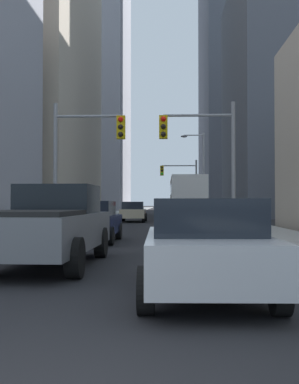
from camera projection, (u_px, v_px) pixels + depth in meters
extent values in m
cube|color=#9E9E99|center=(112.00, 215.00, 52.99)|extent=(3.60, 160.00, 0.15)
cube|color=#9E9E99|center=(206.00, 215.00, 52.55)|extent=(3.60, 160.00, 0.15)
cube|color=silver|center=(186.00, 196.00, 37.92)|extent=(2.59, 11.52, 2.90)
cube|color=black|center=(171.00, 190.00, 37.98)|extent=(0.11, 10.58, 0.80)
cube|color=red|center=(171.00, 204.00, 37.96)|extent=(0.10, 10.58, 0.28)
cylinder|color=black|center=(172.00, 213.00, 41.96)|extent=(0.32, 1.00, 1.00)
cylinder|color=black|center=(198.00, 213.00, 41.86)|extent=(0.32, 1.00, 1.00)
cylinder|color=black|center=(172.00, 216.00, 34.72)|extent=(0.32, 1.00, 1.00)
cylinder|color=black|center=(204.00, 216.00, 34.62)|extent=(0.32, 1.00, 1.00)
cube|color=slate|center=(49.00, 231.00, 10.82)|extent=(2.13, 5.45, 0.80)
cube|color=black|center=(59.00, 199.00, 11.81)|extent=(1.84, 1.84, 0.70)
cube|color=black|center=(31.00, 213.00, 9.49)|extent=(1.82, 2.42, 0.10)
cylinder|color=black|center=(29.00, 242.00, 12.58)|extent=(0.28, 0.80, 0.80)
cylinder|color=black|center=(101.00, 243.00, 12.50)|extent=(0.28, 0.80, 0.80)
cylinder|color=black|center=(75.00, 258.00, 9.05)|extent=(0.28, 0.80, 0.80)
cube|color=#B7BABF|center=(205.00, 254.00, 7.45)|extent=(1.89, 4.24, 0.65)
cube|color=black|center=(205.00, 217.00, 7.32)|extent=(1.63, 1.94, 0.55)
cylinder|color=black|center=(153.00, 264.00, 8.82)|extent=(0.22, 0.64, 0.64)
cylinder|color=black|center=(246.00, 264.00, 8.75)|extent=(0.22, 0.64, 0.64)
cylinder|color=black|center=(146.00, 290.00, 6.14)|extent=(0.22, 0.64, 0.64)
cylinder|color=black|center=(280.00, 291.00, 6.07)|extent=(0.22, 0.64, 0.64)
cube|color=#141E4C|center=(91.00, 225.00, 17.43)|extent=(1.86, 4.23, 0.65)
cube|color=black|center=(91.00, 208.00, 17.29)|extent=(1.61, 1.92, 0.55)
cylinder|color=black|center=(75.00, 231.00, 18.80)|extent=(0.22, 0.64, 0.64)
cylinder|color=black|center=(119.00, 231.00, 18.73)|extent=(0.22, 0.64, 0.64)
cylinder|color=black|center=(60.00, 236.00, 16.12)|extent=(0.22, 0.64, 0.64)
cylinder|color=black|center=(110.00, 236.00, 16.04)|extent=(0.22, 0.64, 0.64)
cube|color=#C6B793|center=(133.00, 213.00, 35.62)|extent=(1.90, 4.24, 0.65)
cube|color=black|center=(133.00, 205.00, 35.48)|extent=(1.63, 1.94, 0.55)
cylinder|color=black|center=(124.00, 217.00, 36.99)|extent=(0.22, 0.64, 0.64)
cylinder|color=black|center=(145.00, 217.00, 36.92)|extent=(0.22, 0.64, 0.64)
cylinder|color=black|center=(120.00, 218.00, 34.30)|extent=(0.22, 0.64, 0.64)
cylinder|color=black|center=(144.00, 218.00, 34.23)|extent=(0.22, 0.64, 0.64)
cylinder|color=gray|center=(55.00, 169.00, 21.50)|extent=(0.18, 0.18, 6.00)
cylinder|color=gray|center=(88.00, 116.00, 21.49)|extent=(3.00, 0.12, 0.12)
cube|color=gold|center=(121.00, 127.00, 21.42)|extent=(0.38, 0.30, 1.05)
sphere|color=red|center=(121.00, 119.00, 21.26)|extent=(0.24, 0.24, 0.24)
sphere|color=black|center=(121.00, 127.00, 21.25)|extent=(0.24, 0.24, 0.24)
sphere|color=black|center=(121.00, 134.00, 21.24)|extent=(0.24, 0.24, 0.24)
cylinder|color=gray|center=(233.00, 168.00, 21.16)|extent=(0.18, 0.18, 6.00)
cylinder|color=gray|center=(198.00, 115.00, 21.28)|extent=(3.15, 0.12, 0.12)
cube|color=gold|center=(163.00, 127.00, 21.34)|extent=(0.38, 0.30, 1.05)
sphere|color=red|center=(163.00, 119.00, 21.17)|extent=(0.24, 0.24, 0.24)
sphere|color=black|center=(163.00, 127.00, 21.17)|extent=(0.24, 0.24, 0.24)
sphere|color=black|center=(163.00, 134.00, 21.16)|extent=(0.24, 0.24, 0.24)
cylinder|color=gray|center=(196.00, 188.00, 50.27)|extent=(0.18, 0.18, 6.00)
cylinder|color=gray|center=(179.00, 166.00, 50.40)|extent=(3.67, 0.12, 0.12)
cube|color=gold|center=(162.00, 171.00, 50.46)|extent=(0.38, 0.30, 1.05)
sphere|color=black|center=(162.00, 167.00, 50.30)|extent=(0.24, 0.24, 0.24)
sphere|color=black|center=(162.00, 171.00, 50.29)|extent=(0.24, 0.24, 0.24)
sphere|color=#19D833|center=(162.00, 174.00, 50.28)|extent=(0.24, 0.24, 0.24)
cylinder|color=gray|center=(204.00, 176.00, 40.75)|extent=(0.16, 0.16, 7.50)
cylinder|color=gray|center=(194.00, 135.00, 40.86)|extent=(1.70, 0.10, 0.10)
ellipsoid|color=#4C4C51|center=(184.00, 136.00, 40.90)|extent=(0.56, 0.32, 0.20)
cube|color=#93939E|center=(73.00, 82.00, 96.12)|extent=(21.68, 23.29, 51.94)
cube|color=#4C515B|center=(254.00, 70.00, 89.81)|extent=(19.66, 27.23, 53.29)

